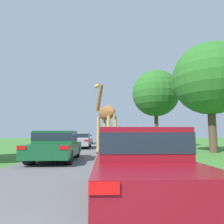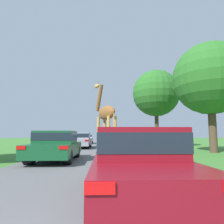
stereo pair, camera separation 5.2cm
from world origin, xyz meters
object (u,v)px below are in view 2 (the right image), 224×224
Objects in this scene: car_verge_right at (136,140)px; car_queue_right at (107,139)px; tree_right_cluster at (210,79)px; car_far_ahead at (81,140)px; car_rear_follower at (86,138)px; car_queue_left at (56,145)px; giraffe_near_road at (106,117)px; car_lead_maroon at (136,159)px; tree_left_edge at (156,93)px.

car_queue_right is at bearing 110.64° from car_verge_right.
tree_right_cluster reaches higher than car_queue_right.
car_queue_right is 6.19m from car_far_ahead.
car_rear_follower is at bearing 124.04° from tree_right_cluster.
car_verge_right is (5.15, -1.07, 0.01)m from car_far_ahead.
tree_right_cluster is (9.95, -5.41, 4.55)m from car_far_ahead.
car_queue_left is 0.96× the size of car_verge_right.
giraffe_near_road is at bearing -118.43° from car_verge_right.
car_far_ahead reaches higher than car_lead_maroon.
car_verge_right is at bearing -69.36° from car_queue_right.
car_verge_right reaches higher than car_queue_left.
tree_right_cluster is (10.38, -15.36, 4.57)m from car_rear_follower.
car_lead_maroon is 0.91× the size of car_far_ahead.
car_far_ahead is 12.20m from tree_right_cluster.
tree_right_cluster reaches higher than giraffe_near_road.
car_rear_follower is (-3.06, 4.34, 0.06)m from car_queue_right.
car_queue_left reaches higher than car_lead_maroon.
car_far_ahead is at bearing 151.45° from tree_right_cluster.
car_queue_left is 19.31m from car_rear_follower.
tree_left_edge is (8.34, -7.93, 5.03)m from car_rear_follower.
car_lead_maroon is 14.21m from car_verge_right.
tree_left_edge is at bearing 48.13° from car_verge_right.
car_lead_maroon reaches higher than car_queue_right.
tree_left_edge is at bearing 73.72° from car_lead_maroon.
tree_left_edge is (7.91, 2.02, 5.01)m from car_far_ahead.
tree_right_cluster is at bearing -55.96° from car_rear_follower.
car_far_ahead is (-2.33, 6.27, -1.65)m from giraffe_near_road.
car_queue_right is at bearing 58.19° from giraffe_near_road.
tree_left_edge reaches higher than car_queue_left.
car_lead_maroon is at bearing -99.04° from car_verge_right.
tree_left_edge is (5.00, 17.12, 5.04)m from car_lead_maroon.
car_queue_right is 8.17m from tree_left_edge.
car_rear_follower reaches higher than car_lead_maroon.
car_far_ahead is at bearing 89.28° from car_queue_left.
car_queue_left is 11.73m from tree_right_cluster.
giraffe_near_road reaches higher than car_verge_right.
tree_left_edge is (5.59, 8.29, 3.36)m from giraffe_near_road.
car_lead_maroon is 12.83m from tree_right_cluster.
car_lead_maroon is 1.06× the size of car_queue_right.
car_verge_right reaches higher than car_queue_right.
car_lead_maroon is (0.58, -8.83, -1.68)m from giraffe_near_road.
car_rear_follower is at bearing 92.47° from car_far_ahead.
car_queue_right is 0.51× the size of tree_right_cluster.
car_rear_follower is (-2.76, 16.22, -1.67)m from giraffe_near_road.
car_rear_follower is at bearing 125.17° from car_queue_right.
car_far_ahead is 5.26m from car_verge_right.
car_lead_maroon is 6.50m from car_queue_left.
tree_right_cluster is (7.32, -11.02, 4.63)m from car_queue_right.
car_far_ahead is at bearing 100.91° from car_lead_maroon.
tree_right_cluster reaches higher than car_queue_left.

